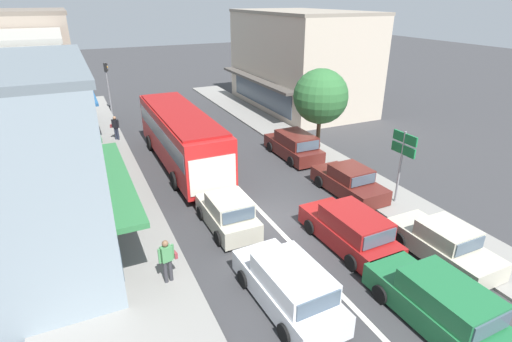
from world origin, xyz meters
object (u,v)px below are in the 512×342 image
parked_sedan_kerb_front (444,244)px  pedestrian_browsing_midblock (115,126)px  street_tree_right (321,97)px  pedestrian_with_handbag_near (167,258)px  wagon_queue_far_back (289,286)px  wagon_behind_bus_mid (350,230)px  traffic_light_downstreet (107,80)px  city_bus (181,135)px  parked_wagon_kerb_third (294,146)px  hatchback_adjacent_lane_lead (228,213)px  directional_road_sign (403,150)px  wagon_behind_bus_near (439,304)px  parked_sedan_kerb_second (349,182)px

parked_sedan_kerb_front → pedestrian_browsing_midblock: size_ratio=2.59×
street_tree_right → pedestrian_with_handbag_near: (-11.07, -7.84, -2.72)m
wagon_queue_far_back → wagon_behind_bus_mid: bearing=26.2°
wagon_queue_far_back → street_tree_right: (7.88, 10.46, 3.04)m
traffic_light_downstreet → pedestrian_with_handbag_near: size_ratio=2.58×
city_bus → street_tree_right: (7.77, -2.29, 1.90)m
parked_wagon_kerb_third → pedestrian_with_handbag_near: 12.97m
wagon_queue_far_back → street_tree_right: street_tree_right is taller
parked_wagon_kerb_third → pedestrian_with_handbag_near: pedestrian_with_handbag_near is taller
hatchback_adjacent_lane_lead → street_tree_right: size_ratio=0.69×
directional_road_sign → street_tree_right: 6.70m
wagon_queue_far_back → street_tree_right: bearing=53.0°
wagon_behind_bus_near → parked_sedan_kerb_front: 3.59m
hatchback_adjacent_lane_lead → pedestrian_with_handbag_near: size_ratio=2.28×
hatchback_adjacent_lane_lead → parked_sedan_kerb_front: 8.46m
traffic_light_downstreet → pedestrian_browsing_midblock: (-0.54, -7.43, -1.79)m
wagon_queue_far_back → wagon_behind_bus_near: same height
city_bus → pedestrian_with_handbag_near: (-3.31, -10.14, -0.81)m
hatchback_adjacent_lane_lead → wagon_behind_bus_near: bearing=-64.4°
city_bus → directional_road_sign: bearing=-48.4°
traffic_light_downstreet → pedestrian_browsing_midblock: size_ratio=2.58×
pedestrian_with_handbag_near → parked_wagon_kerb_third: bearing=40.9°
city_bus → pedestrian_with_handbag_near: size_ratio=6.66×
city_bus → directional_road_sign: directional_road_sign is taller
wagon_queue_far_back → pedestrian_browsing_midblock: (-2.85, 18.73, 0.32)m
parked_sedan_kerb_front → wagon_queue_far_back: bearing=177.4°
pedestrian_with_handbag_near → city_bus: bearing=71.9°
city_bus → parked_wagon_kerb_third: city_bus is taller
city_bus → wagon_behind_bus_near: 15.78m
wagon_behind_bus_near → pedestrian_with_handbag_near: (-6.87, 5.20, 0.32)m
parked_wagon_kerb_third → directional_road_sign: 7.65m
wagon_behind_bus_near → directional_road_sign: size_ratio=1.26×
wagon_behind_bus_near → parked_sedan_kerb_second: bearing=70.5°
wagon_queue_far_back → parked_sedan_kerb_front: wagon_queue_far_back is taller
hatchback_adjacent_lane_lead → pedestrian_with_handbag_near: (-3.15, -2.54, 0.36)m
parked_wagon_kerb_third → street_tree_right: street_tree_right is taller
wagon_behind_bus_near → directional_road_sign: directional_road_sign is taller
pedestrian_browsing_midblock → wagon_behind_bus_mid: bearing=-68.5°
pedestrian_browsing_midblock → wagon_queue_far_back: bearing=-81.3°
wagon_queue_far_back → parked_sedan_kerb_second: (6.58, 5.61, -0.08)m
wagon_queue_far_back → wagon_behind_bus_near: size_ratio=1.01×
parked_sedan_kerb_second → traffic_light_downstreet: 22.50m
parked_sedan_kerb_second → traffic_light_downstreet: (-8.89, 20.56, 2.19)m
traffic_light_downstreet → pedestrian_with_handbag_near: (-0.88, -23.55, -1.79)m
pedestrian_with_handbag_near → parked_sedan_kerb_second: bearing=17.0°
city_bus → pedestrian_browsing_midblock: (-2.96, 5.98, -0.81)m
parked_sedan_kerb_second → street_tree_right: (1.30, 4.85, 3.12)m
wagon_behind_bus_near → directional_road_sign: bearing=56.0°
wagon_queue_far_back → street_tree_right: size_ratio=0.85×
wagon_queue_far_back → parked_wagon_kerb_third: size_ratio=1.02×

